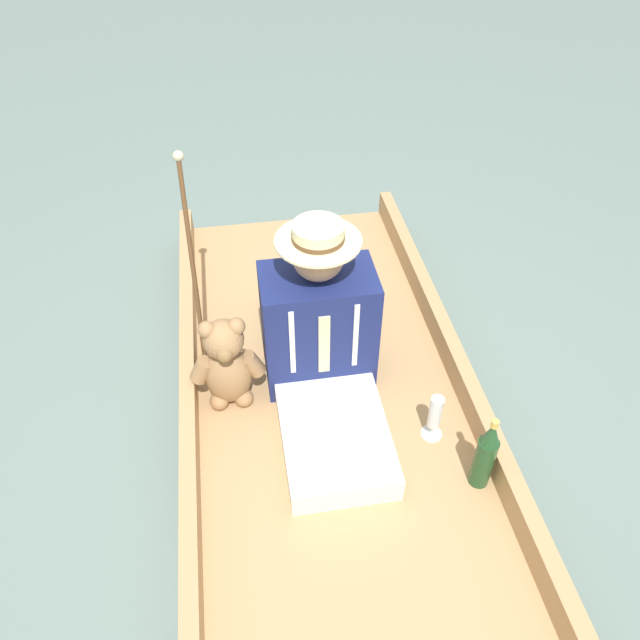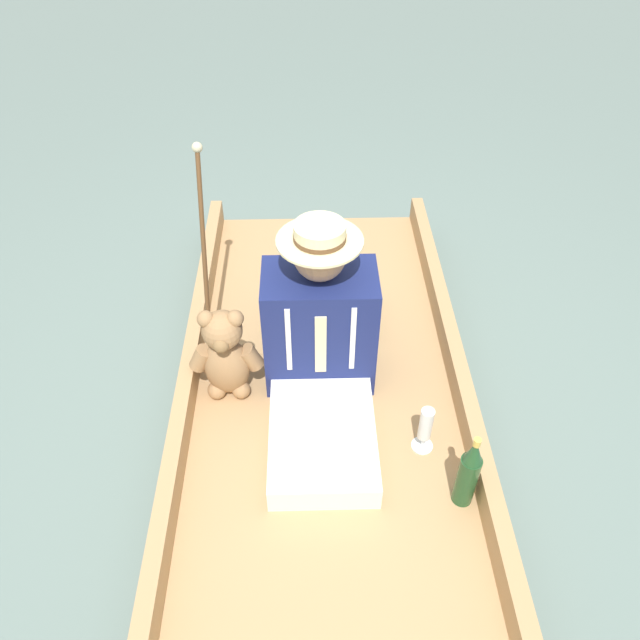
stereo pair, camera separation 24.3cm
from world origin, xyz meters
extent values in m
plane|color=slate|center=(0.00, 0.00, 0.00)|extent=(16.00, 16.00, 0.00)
cube|color=tan|center=(0.00, 0.00, 0.06)|extent=(1.18, 2.70, 0.12)
cube|color=tan|center=(-0.56, 0.00, 0.19)|extent=(0.06, 2.70, 0.13)
cube|color=tan|center=(0.56, 0.00, 0.19)|extent=(0.06, 2.70, 0.13)
cube|color=teal|center=(-0.03, -0.50, 0.19)|extent=(0.44, 0.31, 0.14)
cube|color=white|center=(0.02, 0.24, 0.18)|extent=(0.40, 0.53, 0.11)
cube|color=navy|center=(0.02, -0.16, 0.39)|extent=(0.45, 0.27, 0.53)
cube|color=beige|center=(0.02, -0.02, 0.43)|extent=(0.04, 0.01, 0.29)
cube|color=white|center=(-0.11, -0.02, 0.46)|extent=(0.02, 0.01, 0.32)
cube|color=white|center=(0.14, -0.02, 0.46)|extent=(0.02, 0.01, 0.32)
sphere|color=tan|center=(0.02, -0.16, 0.75)|extent=(0.20, 0.20, 0.20)
cylinder|color=beige|center=(0.02, -0.16, 0.82)|extent=(0.32, 0.32, 0.01)
cylinder|color=beige|center=(0.02, -0.16, 0.85)|extent=(0.19, 0.19, 0.06)
cylinder|color=brown|center=(0.02, -0.16, 0.84)|extent=(0.19, 0.19, 0.02)
ellipsoid|color=#9E754C|center=(0.39, -0.07, 0.26)|extent=(0.19, 0.15, 0.28)
sphere|color=#9E754C|center=(0.39, -0.07, 0.46)|extent=(0.16, 0.16, 0.16)
sphere|color=olive|center=(0.39, -0.01, 0.45)|extent=(0.06, 0.06, 0.06)
sphere|color=#9E754C|center=(0.34, -0.07, 0.52)|extent=(0.07, 0.07, 0.07)
sphere|color=#9E754C|center=(0.45, -0.07, 0.52)|extent=(0.07, 0.07, 0.07)
cylinder|color=#9E754C|center=(0.29, -0.07, 0.31)|extent=(0.11, 0.07, 0.12)
cylinder|color=#9E754C|center=(0.49, -0.07, 0.31)|extent=(0.11, 0.07, 0.12)
sphere|color=#9E754C|center=(0.34, -0.04, 0.16)|extent=(0.08, 0.08, 0.08)
sphere|color=#9E754C|center=(0.44, -0.04, 0.16)|extent=(0.08, 0.08, 0.08)
cylinder|color=silver|center=(-0.37, 0.24, 0.13)|extent=(0.08, 0.08, 0.01)
cylinder|color=silver|center=(-0.37, 0.24, 0.16)|extent=(0.01, 0.01, 0.06)
cylinder|color=silver|center=(-0.37, 0.24, 0.26)|extent=(0.05, 0.05, 0.15)
cylinder|color=brown|center=(0.49, -0.43, 0.53)|extent=(0.02, 0.42, 0.83)
sphere|color=beige|center=(0.49, -0.63, 0.94)|extent=(0.04, 0.04, 0.04)
cylinder|color=#1E4723|center=(-0.48, 0.47, 0.24)|extent=(0.07, 0.07, 0.23)
cone|color=#1E4723|center=(-0.48, 0.47, 0.41)|extent=(0.07, 0.07, 0.10)
cylinder|color=gold|center=(-0.48, 0.47, 0.46)|extent=(0.03, 0.03, 0.03)
camera|label=1|loc=(0.30, 1.65, 2.12)|focal=35.00mm
camera|label=2|loc=(0.06, 1.67, 2.12)|focal=35.00mm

